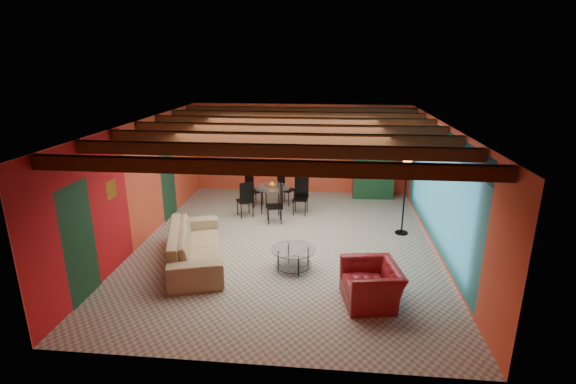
# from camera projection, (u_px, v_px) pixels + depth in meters

# --- Properties ---
(room) EXTENTS (6.52, 8.01, 2.71)m
(room) POSITION_uv_depth(u_px,v_px,m) (288.00, 139.00, 8.95)
(room) COLOR #9A958A
(room) RESTS_ON ground
(sofa) EXTENTS (1.71, 2.74, 0.75)m
(sofa) POSITION_uv_depth(u_px,v_px,m) (195.00, 245.00, 8.56)
(sofa) COLOR #93805E
(sofa) RESTS_ON ground
(armchair) EXTENTS (1.07, 1.17, 0.67)m
(armchair) POSITION_uv_depth(u_px,v_px,m) (371.00, 284.00, 7.16)
(armchair) COLOR maroon
(armchair) RESTS_ON ground
(coffee_table) EXTENTS (1.13, 1.13, 0.45)m
(coffee_table) POSITION_uv_depth(u_px,v_px,m) (293.00, 259.00, 8.31)
(coffee_table) COLOR silver
(coffee_table) RESTS_ON ground
(dining_table) EXTENTS (2.07, 2.07, 0.98)m
(dining_table) POSITION_uv_depth(u_px,v_px,m) (272.00, 195.00, 11.38)
(dining_table) COLOR silver
(dining_table) RESTS_ON ground
(armoire) EXTENTS (1.18, 0.61, 2.03)m
(armoire) POSITION_uv_depth(u_px,v_px,m) (374.00, 164.00, 12.55)
(armoire) COLOR maroon
(armoire) RESTS_ON ground
(floor_lamp) EXTENTS (0.49, 0.49, 1.87)m
(floor_lamp) POSITION_uv_depth(u_px,v_px,m) (404.00, 196.00, 9.83)
(floor_lamp) COLOR black
(floor_lamp) RESTS_ON ground
(ceiling_fan) EXTENTS (1.50, 1.50, 0.44)m
(ceiling_fan) POSITION_uv_depth(u_px,v_px,m) (287.00, 140.00, 8.85)
(ceiling_fan) COLOR #472614
(ceiling_fan) RESTS_ON ceiling
(painting) EXTENTS (1.05, 0.03, 0.65)m
(painting) POSITION_uv_depth(u_px,v_px,m) (271.00, 139.00, 12.91)
(painting) COLOR black
(painting) RESTS_ON wall_back
(potted_plant) EXTENTS (0.46, 0.41, 0.44)m
(potted_plant) POSITION_uv_depth(u_px,v_px,m) (376.00, 122.00, 12.19)
(potted_plant) COLOR #26661E
(potted_plant) RESTS_ON armoire
(vase) EXTENTS (0.22, 0.22, 0.18)m
(vase) POSITION_uv_depth(u_px,v_px,m) (272.00, 174.00, 11.21)
(vase) COLOR orange
(vase) RESTS_ON dining_table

